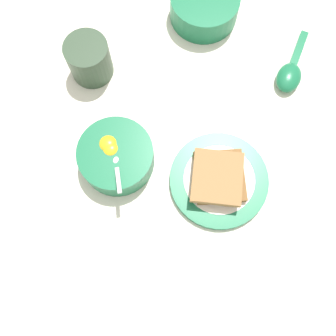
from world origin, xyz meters
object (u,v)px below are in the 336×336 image
at_px(egg_bowl, 116,156).
at_px(toast_sandwich, 218,177).
at_px(soup_spoon, 290,73).
at_px(congee_bowl, 204,6).
at_px(toast_plate, 219,180).
at_px(drinking_cup, 89,59).

height_order(egg_bowl, toast_sandwich, egg_bowl).
distance_m(toast_sandwich, soup_spoon, 0.26).
bearing_deg(congee_bowl, toast_plate, -160.17).
xyz_separation_m(toast_plate, soup_spoon, (0.25, -0.08, 0.01)).
height_order(toast_sandwich, drinking_cup, drinking_cup).
bearing_deg(toast_plate, soup_spoon, -17.66).
bearing_deg(egg_bowl, drinking_cup, 33.35).
bearing_deg(egg_bowl, congee_bowl, -10.94).
distance_m(egg_bowl, congee_bowl, 0.36).
bearing_deg(toast_sandwich, egg_bowl, 94.75).
xyz_separation_m(toast_sandwich, congee_bowl, (0.34, 0.12, 0.00)).
height_order(egg_bowl, congee_bowl, egg_bowl).
bearing_deg(toast_sandwich, drinking_cup, 62.99).
distance_m(toast_plate, congee_bowl, 0.36).
xyz_separation_m(toast_plate, toast_sandwich, (-0.00, 0.00, 0.02)).
height_order(toast_plate, toast_sandwich, toast_sandwich).
relative_size(toast_plate, congee_bowl, 1.30).
bearing_deg(drinking_cup, egg_bowl, -146.65).
bearing_deg(congee_bowl, drinking_cup, 136.52).
bearing_deg(drinking_cup, toast_plate, -116.56).
bearing_deg(toast_plate, congee_bowl, 19.83).
xyz_separation_m(soup_spoon, drinking_cup, (-0.10, 0.38, 0.03)).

